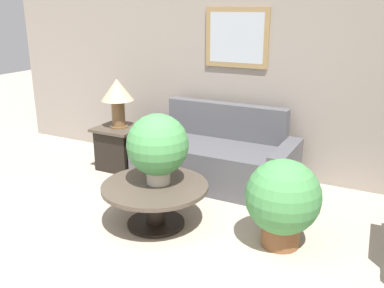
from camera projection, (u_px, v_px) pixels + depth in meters
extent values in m
cube|color=gray|center=(262.00, 73.00, 5.25)|extent=(7.88, 0.06, 2.60)
cube|color=#997A4C|center=(237.00, 38.00, 5.23)|extent=(0.82, 0.03, 0.72)
cube|color=#B2BCC6|center=(236.00, 38.00, 5.22)|extent=(0.70, 0.01, 0.60)
cube|color=#4C4C51|center=(214.00, 164.00, 5.22)|extent=(1.57, 0.86, 0.50)
cube|color=#4C4C51|center=(226.00, 120.00, 5.37)|extent=(1.57, 0.16, 0.44)
cube|color=#4C4C51|center=(153.00, 149.00, 5.58)|extent=(0.18, 0.86, 0.60)
cube|color=#4C4C51|center=(285.00, 172.00, 4.82)|extent=(0.18, 0.86, 0.60)
cylinder|color=black|center=(156.00, 223.00, 4.28)|extent=(0.57, 0.57, 0.03)
cylinder|color=black|center=(155.00, 205.00, 4.22)|extent=(0.19, 0.19, 0.36)
cylinder|color=#473D33|center=(155.00, 186.00, 4.16)|extent=(1.04, 1.04, 0.04)
cube|color=black|center=(120.00, 149.00, 5.71)|extent=(0.49, 0.49, 0.53)
cube|color=#473D33|center=(119.00, 128.00, 5.62)|extent=(0.57, 0.57, 0.03)
cylinder|color=brown|center=(119.00, 126.00, 5.62)|extent=(0.24, 0.24, 0.02)
cylinder|color=brown|center=(118.00, 113.00, 5.56)|extent=(0.17, 0.17, 0.34)
cone|color=tan|center=(117.00, 90.00, 5.47)|extent=(0.42, 0.42, 0.28)
cylinder|color=beige|center=(158.00, 175.00, 4.17)|extent=(0.23, 0.23, 0.17)
sphere|color=#428447|center=(158.00, 145.00, 4.08)|extent=(0.60, 0.60, 0.60)
cylinder|color=brown|center=(280.00, 233.00, 3.89)|extent=(0.35, 0.35, 0.23)
sphere|color=#428447|center=(283.00, 197.00, 3.78)|extent=(0.68, 0.68, 0.68)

